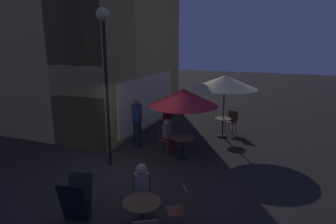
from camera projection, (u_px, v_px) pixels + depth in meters
ground_plane at (128, 173)px, 8.62m from camera, size 60.00×60.00×0.00m
cafe_building at (73, 21)px, 12.11m from camera, size 7.30×8.89×9.19m
street_lamp_near_corner at (105, 49)px, 8.33m from camera, size 0.40×0.40×4.71m
menu_sandwich_board at (76, 199)px, 6.24m from camera, size 0.78×0.70×0.97m
cafe_table_0 at (183, 142)px, 9.55m from camera, size 0.79×0.79×0.73m
cafe_table_1 at (223, 124)px, 11.71m from camera, size 0.64×0.64×0.77m
cafe_table_2 at (142, 210)px, 5.74m from camera, size 0.76×0.76×0.74m
patio_umbrella_0 at (183, 97)px, 9.19m from camera, size 2.20×2.20×2.33m
patio_umbrella_1 at (225, 82)px, 11.30m from camera, size 2.50×2.50×2.49m
cafe_chair_0 at (165, 137)px, 10.06m from camera, size 0.50×0.50×0.88m
cafe_chair_1 at (232, 120)px, 12.36m from camera, size 0.52×0.52×0.90m
cafe_chair_3 at (181, 206)px, 5.84m from camera, size 0.52×0.52×0.97m
cafe_chair_4 at (142, 191)px, 6.53m from camera, size 0.54×0.54×0.89m
patron_seated_0 at (168, 135)px, 9.94m from camera, size 0.42×0.51×1.18m
patron_seated_1 at (142, 187)px, 6.35m from camera, size 0.52×0.45×1.22m
patron_standing_2 at (167, 118)px, 11.33m from camera, size 0.35×0.35×1.69m
patron_standing_3 at (137, 124)px, 10.43m from camera, size 0.35×0.35×1.79m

